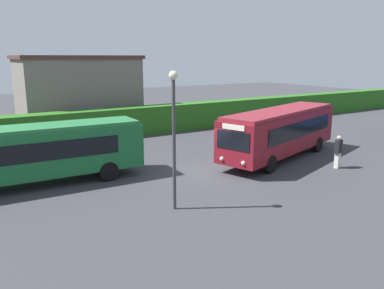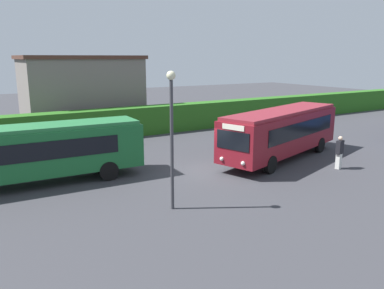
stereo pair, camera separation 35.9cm
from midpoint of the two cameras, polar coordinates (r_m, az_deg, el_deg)
name	(u,v)px [view 2 (the right image)]	position (r m, az deg, el deg)	size (l,w,h in m)	color
ground_plane	(215,171)	(21.47, 3.94, -3.99)	(114.34, 114.34, 0.00)	#38383D
bus_green	(39,150)	(20.27, -21.21, -0.81)	(10.29, 2.75, 2.96)	#19602D
bus_maroon	(282,131)	(24.37, 13.56, 2.00)	(10.60, 5.42, 3.06)	maroon
person_center	(258,133)	(27.75, 10.12, 1.66)	(0.44, 0.29, 1.76)	maroon
person_right	(339,152)	(23.29, 21.39, -1.00)	(0.54, 0.36, 1.88)	silver
hedge_row	(131,122)	(31.42, -8.62, 3.38)	(69.17, 1.59, 2.27)	#29641C
depot_building	(82,93)	(35.01, -15.75, 7.38)	(9.81, 6.58, 6.34)	slate
traffic_cone	(139,141)	(28.03, -7.46, 0.55)	(0.36, 0.36, 0.60)	orange
lamppost	(172,125)	(15.36, -2.37, 2.85)	(0.36, 0.36, 5.68)	#38383D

